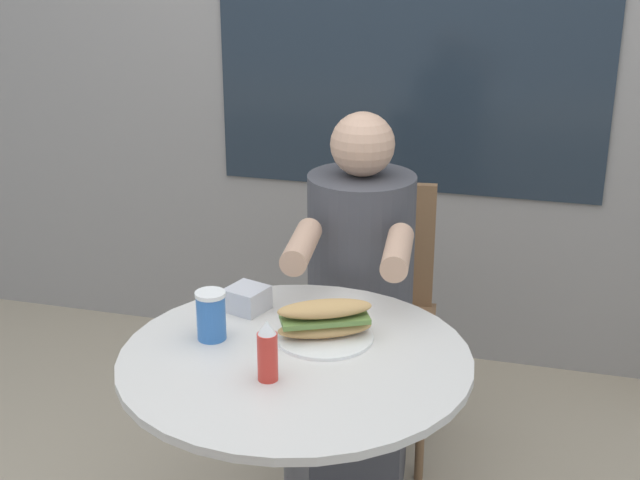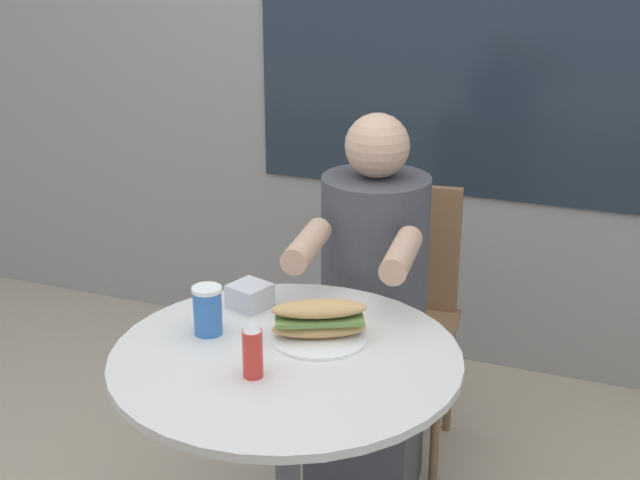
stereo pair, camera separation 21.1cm
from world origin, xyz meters
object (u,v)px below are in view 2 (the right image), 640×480
(sandwich_on_plate, at_px, (319,323))
(drink_cup, at_px, (208,310))
(seated_diner, at_px, (371,341))
(cafe_table, at_px, (287,429))
(condiment_bottle, at_px, (253,348))
(diner_chair, at_px, (400,295))

(sandwich_on_plate, relative_size, drink_cup, 1.97)
(seated_diner, bearing_deg, cafe_table, 81.92)
(seated_diner, distance_m, sandwich_on_plate, 0.55)
(condiment_bottle, bearing_deg, drink_cup, 141.69)
(sandwich_on_plate, bearing_deg, seated_diner, 93.14)
(condiment_bottle, bearing_deg, seated_diner, 86.61)
(diner_chair, bearing_deg, drink_cup, 69.96)
(seated_diner, distance_m, condiment_bottle, 0.75)
(seated_diner, relative_size, condiment_bottle, 8.58)
(condiment_bottle, bearing_deg, sandwich_on_plate, 72.90)
(sandwich_on_plate, relative_size, condiment_bottle, 1.68)
(cafe_table, height_order, diner_chair, diner_chair)
(drink_cup, bearing_deg, cafe_table, -7.79)
(diner_chair, relative_size, condiment_bottle, 6.31)
(cafe_table, bearing_deg, sandwich_on_plate, 66.63)
(cafe_table, distance_m, sandwich_on_plate, 0.26)
(cafe_table, relative_size, condiment_bottle, 5.77)
(sandwich_on_plate, bearing_deg, diner_chair, 92.79)
(seated_diner, bearing_deg, condiment_bottle, 80.18)
(cafe_table, relative_size, drink_cup, 6.78)
(sandwich_on_plate, bearing_deg, drink_cup, -164.80)
(drink_cup, distance_m, condiment_bottle, 0.24)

